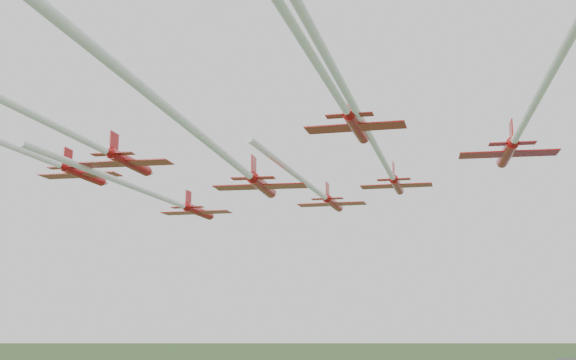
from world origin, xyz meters
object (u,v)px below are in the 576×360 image
at_px(jet_row3_right, 535,102).
at_px(jet_row4_right, 324,74).
at_px(jet_row3_left, 19,149).
at_px(jet_row4_left, 11,104).
at_px(jet_row2_left, 171,201).
at_px(jet_lead, 320,193).
at_px(jet_row3_mid, 227,157).
at_px(jet_row2_right, 380,155).

distance_m(jet_row3_right, jet_row4_right, 17.26).
relative_size(jet_row3_left, jet_row4_left, 0.83).
xyz_separation_m(jet_row2_left, jet_row4_left, (11.88, -37.09, 0.35)).
bearing_deg(jet_lead, jet_row2_left, -135.34).
bearing_deg(jet_row4_right, jet_row3_right, 36.36).
height_order(jet_lead, jet_row3_left, jet_lead).
distance_m(jet_row4_left, jet_row4_right, 20.53).
relative_size(jet_lead, jet_row3_mid, 0.79).
relative_size(jet_row3_right, jet_row4_right, 1.18).
height_order(jet_lead, jet_row4_left, jet_lead).
xyz_separation_m(jet_lead, jet_row3_left, (-16.33, -37.19, -0.28)).
height_order(jet_row2_left, jet_row4_left, jet_row4_left).
distance_m(jet_lead, jet_row4_left, 54.13).
bearing_deg(jet_row3_left, jet_row4_left, -59.11).
height_order(jet_row2_right, jet_row4_right, jet_row2_right).
distance_m(jet_row3_left, jet_row4_left, 23.34).
xyz_separation_m(jet_row2_left, jet_row3_left, (-4.10, -20.20, 2.42)).
bearing_deg(jet_row3_mid, jet_lead, 84.20).
bearing_deg(jet_row2_right, jet_row3_left, -161.70).
xyz_separation_m(jet_row3_right, jet_row4_right, (-11.94, -12.47, -0.04)).
relative_size(jet_row2_left, jet_row3_right, 0.69).
xyz_separation_m(jet_lead, jet_row3_right, (30.42, -33.68, -0.41)).
height_order(jet_row3_mid, jet_row4_left, jet_row3_mid).
bearing_deg(jet_row4_right, jet_row2_left, 126.61).
distance_m(jet_row3_mid, jet_row4_left, 20.37).
distance_m(jet_row2_left, jet_row2_right, 27.07).
distance_m(jet_row2_left, jet_row3_left, 20.75).
bearing_deg(jet_row3_right, jet_row3_mid, 167.77).
distance_m(jet_row2_right, jet_row4_right, 26.07).
height_order(jet_row3_left, jet_row3_right, jet_row3_left).
height_order(jet_row3_mid, jet_row3_right, jet_row3_right).
height_order(jet_row2_left, jet_row2_right, jet_row2_right).
bearing_deg(jet_row2_right, jet_row2_left, 162.47).
height_order(jet_row3_right, jet_row4_right, jet_row3_right).
distance_m(jet_row2_right, jet_row3_left, 35.12).
height_order(jet_row3_left, jet_row4_left, jet_row3_left).
distance_m(jet_row2_left, jet_row4_left, 38.95).
relative_size(jet_row2_left, jet_row4_left, 0.68).
distance_m(jet_row2_left, jet_row3_right, 45.86).
bearing_deg(jet_row3_mid, jet_row4_left, -118.78).
relative_size(jet_lead, jet_row4_right, 0.85).
distance_m(jet_lead, jet_row2_right, 25.02).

